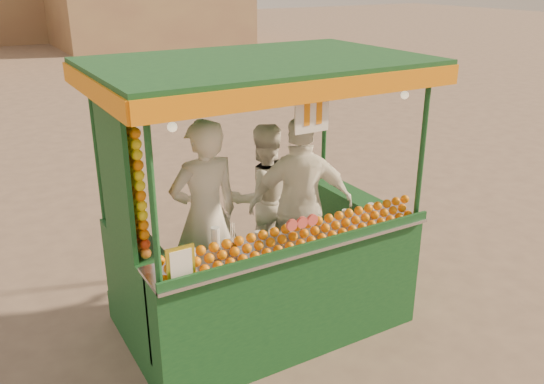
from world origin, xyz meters
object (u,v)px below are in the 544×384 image
vendor_right (301,205)px  vendor_left (205,216)px  juice_cart (260,251)px  vendor_middle (263,198)px

vendor_right → vendor_left: bearing=14.7°
juice_cart → vendor_left: bearing=152.1°
juice_cart → vendor_left: size_ratio=1.57×
vendor_middle → juice_cart: bearing=63.2°
juice_cart → vendor_middle: juice_cart is taller
vendor_left → vendor_right: vendor_left is taller
vendor_right → juice_cart: bearing=33.1°
vendor_left → vendor_middle: vendor_left is taller
juice_cart → vendor_left: (-0.46, 0.24, 0.39)m
juice_cart → vendor_right: juice_cart is taller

